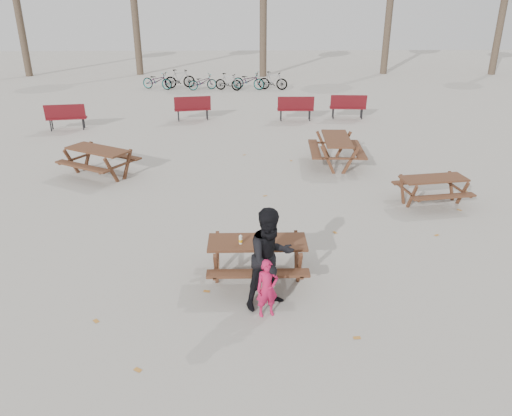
{
  "coord_description": "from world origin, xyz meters",
  "views": [
    {
      "loc": [
        -0.22,
        -8.09,
        4.94
      ],
      "look_at": [
        0.0,
        1.0,
        1.0
      ],
      "focal_mm": 35.0,
      "sensor_mm": 36.0,
      "label": 1
    }
  ],
  "objects_px": {
    "main_picnic_table": "(257,250)",
    "child": "(267,288)",
    "soda_bottle": "(241,240)",
    "food_tray": "(264,244)",
    "picnic_table_north": "(99,162)",
    "picnic_table_east": "(432,191)",
    "picnic_table_far": "(336,151)",
    "adult": "(271,259)"
  },
  "relations": [
    {
      "from": "main_picnic_table",
      "to": "child",
      "type": "height_order",
      "value": "child"
    },
    {
      "from": "soda_bottle",
      "to": "food_tray",
      "type": "bearing_deg",
      "value": -9.4
    },
    {
      "from": "soda_bottle",
      "to": "picnic_table_north",
      "type": "height_order",
      "value": "soda_bottle"
    },
    {
      "from": "picnic_table_east",
      "to": "picnic_table_far",
      "type": "relative_size",
      "value": 0.81
    },
    {
      "from": "child",
      "to": "picnic_table_north",
      "type": "relative_size",
      "value": 0.54
    },
    {
      "from": "picnic_table_far",
      "to": "adult",
      "type": "bearing_deg",
      "value": 165.55
    },
    {
      "from": "child",
      "to": "picnic_table_east",
      "type": "distance_m",
      "value": 6.39
    },
    {
      "from": "main_picnic_table",
      "to": "food_tray",
      "type": "bearing_deg",
      "value": -52.98
    },
    {
      "from": "soda_bottle",
      "to": "picnic_table_far",
      "type": "xyz_separation_m",
      "value": [
        2.91,
        6.75,
        -0.42
      ]
    },
    {
      "from": "soda_bottle",
      "to": "picnic_table_north",
      "type": "distance_m",
      "value": 7.21
    },
    {
      "from": "main_picnic_table",
      "to": "child",
      "type": "distance_m",
      "value": 1.18
    },
    {
      "from": "adult",
      "to": "picnic_table_north",
      "type": "distance_m",
      "value": 8.14
    },
    {
      "from": "food_tray",
      "to": "child",
      "type": "xyz_separation_m",
      "value": [
        0.01,
        -1.01,
        -0.28
      ]
    },
    {
      "from": "picnic_table_north",
      "to": "picnic_table_far",
      "type": "bearing_deg",
      "value": 38.11
    },
    {
      "from": "adult",
      "to": "food_tray",
      "type": "bearing_deg",
      "value": 66.54
    },
    {
      "from": "main_picnic_table",
      "to": "adult",
      "type": "bearing_deg",
      "value": -77.27
    },
    {
      "from": "picnic_table_north",
      "to": "adult",
      "type": "bearing_deg",
      "value": -24.11
    },
    {
      "from": "adult",
      "to": "picnic_table_east",
      "type": "distance_m",
      "value": 6.16
    },
    {
      "from": "child",
      "to": "picnic_table_north",
      "type": "bearing_deg",
      "value": 107.4
    },
    {
      "from": "soda_bottle",
      "to": "child",
      "type": "bearing_deg",
      "value": -68.06
    },
    {
      "from": "adult",
      "to": "picnic_table_far",
      "type": "bearing_deg",
      "value": 42.71
    },
    {
      "from": "soda_bottle",
      "to": "picnic_table_north",
      "type": "relative_size",
      "value": 0.09
    },
    {
      "from": "soda_bottle",
      "to": "adult",
      "type": "bearing_deg",
      "value": -57.45
    },
    {
      "from": "food_tray",
      "to": "soda_bottle",
      "type": "distance_m",
      "value": 0.43
    },
    {
      "from": "soda_bottle",
      "to": "adult",
      "type": "distance_m",
      "value": 0.93
    },
    {
      "from": "main_picnic_table",
      "to": "picnic_table_north",
      "type": "height_order",
      "value": "picnic_table_north"
    },
    {
      "from": "soda_bottle",
      "to": "picnic_table_north",
      "type": "xyz_separation_m",
      "value": [
        -4.13,
        5.89,
        -0.44
      ]
    },
    {
      "from": "main_picnic_table",
      "to": "soda_bottle",
      "type": "bearing_deg",
      "value": -163.3
    },
    {
      "from": "main_picnic_table",
      "to": "picnic_table_far",
      "type": "height_order",
      "value": "picnic_table_far"
    },
    {
      "from": "main_picnic_table",
      "to": "picnic_table_far",
      "type": "relative_size",
      "value": 0.9
    },
    {
      "from": "soda_bottle",
      "to": "adult",
      "type": "relative_size",
      "value": 0.09
    },
    {
      "from": "main_picnic_table",
      "to": "food_tray",
      "type": "relative_size",
      "value": 10.0
    },
    {
      "from": "main_picnic_table",
      "to": "picnic_table_north",
      "type": "bearing_deg",
      "value": 127.45
    },
    {
      "from": "soda_bottle",
      "to": "child",
      "type": "relative_size",
      "value": 0.17
    },
    {
      "from": "main_picnic_table",
      "to": "soda_bottle",
      "type": "relative_size",
      "value": 10.59
    },
    {
      "from": "main_picnic_table",
      "to": "food_tray",
      "type": "xyz_separation_m",
      "value": [
        0.12,
        -0.16,
        0.21
      ]
    },
    {
      "from": "food_tray",
      "to": "picnic_table_far",
      "type": "height_order",
      "value": "picnic_table_far"
    },
    {
      "from": "food_tray",
      "to": "adult",
      "type": "relative_size",
      "value": 0.1
    },
    {
      "from": "food_tray",
      "to": "child",
      "type": "height_order",
      "value": "child"
    },
    {
      "from": "food_tray",
      "to": "picnic_table_north",
      "type": "bearing_deg",
      "value": 127.44
    },
    {
      "from": "adult",
      "to": "main_picnic_table",
      "type": "bearing_deg",
      "value": 73.18
    },
    {
      "from": "child",
      "to": "picnic_table_north",
      "type": "xyz_separation_m",
      "value": [
        -4.57,
        6.96,
        -0.1
      ]
    }
  ]
}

